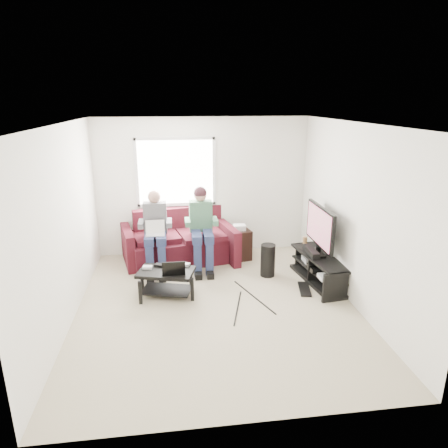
# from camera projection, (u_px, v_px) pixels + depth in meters

# --- Properties ---
(floor) EXTENTS (4.50, 4.50, 0.00)m
(floor) POSITION_uv_depth(u_px,v_px,m) (216.00, 306.00, 5.86)
(floor) COLOR #C3B897
(floor) RESTS_ON ground
(ceiling) EXTENTS (4.50, 4.50, 0.00)m
(ceiling) POSITION_uv_depth(u_px,v_px,m) (215.00, 124.00, 5.08)
(ceiling) COLOR white
(ceiling) RESTS_ON wall_back
(wall_back) EXTENTS (4.50, 0.00, 4.50)m
(wall_back) POSITION_uv_depth(u_px,v_px,m) (203.00, 187.00, 7.60)
(wall_back) COLOR white
(wall_back) RESTS_ON floor
(wall_front) EXTENTS (4.50, 0.00, 4.50)m
(wall_front) POSITION_uv_depth(u_px,v_px,m) (246.00, 299.00, 3.34)
(wall_front) COLOR white
(wall_front) RESTS_ON floor
(wall_left) EXTENTS (0.00, 4.50, 4.50)m
(wall_left) POSITION_uv_depth(u_px,v_px,m) (64.00, 227.00, 5.22)
(wall_left) COLOR white
(wall_left) RESTS_ON floor
(wall_right) EXTENTS (0.00, 4.50, 4.50)m
(wall_right) POSITION_uv_depth(u_px,v_px,m) (354.00, 216.00, 5.72)
(wall_right) COLOR white
(wall_right) RESTS_ON floor
(window) EXTENTS (1.48, 0.04, 1.28)m
(window) POSITION_uv_depth(u_px,v_px,m) (176.00, 172.00, 7.43)
(window) COLOR white
(window) RESTS_ON wall_back
(sofa) EXTENTS (2.19, 1.28, 0.94)m
(sofa) POSITION_uv_depth(u_px,v_px,m) (179.00, 243.00, 7.42)
(sofa) COLOR #4D131B
(sofa) RESTS_ON floor
(person_left) EXTENTS (0.40, 0.70, 1.39)m
(person_left) POSITION_uv_depth(u_px,v_px,m) (155.00, 228.00, 6.88)
(person_left) COLOR navy
(person_left) RESTS_ON sofa
(person_right) EXTENTS (0.40, 0.71, 1.44)m
(person_right) POSITION_uv_depth(u_px,v_px,m) (201.00, 222.00, 6.99)
(person_right) COLOR navy
(person_right) RESTS_ON sofa
(laptop_silver) EXTENTS (0.38, 0.32, 0.24)m
(laptop_silver) POSITION_uv_depth(u_px,v_px,m) (155.00, 231.00, 6.74)
(laptop_silver) COLOR silver
(laptop_silver) RESTS_ON person_left
(coffee_table) EXTENTS (0.93, 0.71, 0.41)m
(coffee_table) POSITION_uv_depth(u_px,v_px,m) (166.00, 277.00, 6.08)
(coffee_table) COLOR black
(coffee_table) RESTS_ON floor
(laptop_black) EXTENTS (0.41, 0.35, 0.24)m
(laptop_black) POSITION_uv_depth(u_px,v_px,m) (174.00, 265.00, 5.96)
(laptop_black) COLOR black
(laptop_black) RESTS_ON coffee_table
(controller_a) EXTENTS (0.15, 0.11, 0.04)m
(controller_a) POSITION_uv_depth(u_px,v_px,m) (147.00, 267.00, 6.12)
(controller_a) COLOR silver
(controller_a) RESTS_ON coffee_table
(controller_b) EXTENTS (0.16, 0.13, 0.04)m
(controller_b) POSITION_uv_depth(u_px,v_px,m) (159.00, 265.00, 6.20)
(controller_b) COLOR black
(controller_b) RESTS_ON coffee_table
(controller_c) EXTENTS (0.16, 0.13, 0.04)m
(controller_c) POSITION_uv_depth(u_px,v_px,m) (185.00, 265.00, 6.23)
(controller_c) COLOR gray
(controller_c) RESTS_ON coffee_table
(tv_stand) EXTENTS (0.60, 1.43, 0.46)m
(tv_stand) POSITION_uv_depth(u_px,v_px,m) (319.00, 271.00, 6.56)
(tv_stand) COLOR black
(tv_stand) RESTS_ON floor
(tv) EXTENTS (0.12, 1.10, 0.81)m
(tv) POSITION_uv_depth(u_px,v_px,m) (320.00, 228.00, 6.44)
(tv) COLOR black
(tv) RESTS_ON tv_stand
(soundbar) EXTENTS (0.12, 0.50, 0.10)m
(soundbar) POSITION_uv_depth(u_px,v_px,m) (311.00, 252.00, 6.55)
(soundbar) COLOR black
(soundbar) RESTS_ON tv_stand
(drink_cup) EXTENTS (0.08, 0.08, 0.12)m
(drink_cup) POSITION_uv_depth(u_px,v_px,m) (305.00, 240.00, 7.06)
(drink_cup) COLOR #9C7043
(drink_cup) RESTS_ON tv_stand
(console_white) EXTENTS (0.30, 0.22, 0.06)m
(console_white) POSITION_uv_depth(u_px,v_px,m) (329.00, 277.00, 6.16)
(console_white) COLOR silver
(console_white) RESTS_ON tv_stand
(console_grey) EXTENTS (0.34, 0.26, 0.08)m
(console_grey) POSITION_uv_depth(u_px,v_px,m) (313.00, 259.00, 6.82)
(console_grey) COLOR gray
(console_grey) RESTS_ON tv_stand
(console_black) EXTENTS (0.38, 0.30, 0.07)m
(console_black) POSITION_uv_depth(u_px,v_px,m) (321.00, 268.00, 6.49)
(console_black) COLOR black
(console_black) RESTS_ON tv_stand
(subwoofer) EXTENTS (0.25, 0.25, 0.56)m
(subwoofer) POSITION_uv_depth(u_px,v_px,m) (268.00, 260.00, 6.79)
(subwoofer) COLOR black
(subwoofer) RESTS_ON floor
(keyboard_floor) EXTENTS (0.26, 0.52, 0.03)m
(keyboard_floor) POSITION_uv_depth(u_px,v_px,m) (304.00, 289.00, 6.34)
(keyboard_floor) COLOR black
(keyboard_floor) RESTS_ON floor
(end_table) EXTENTS (0.38, 0.38, 0.67)m
(end_table) POSITION_uv_depth(u_px,v_px,m) (239.00, 244.00, 7.51)
(end_table) COLOR black
(end_table) RESTS_ON floor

